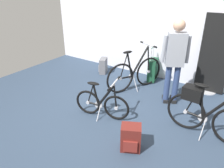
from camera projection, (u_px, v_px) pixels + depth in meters
name	position (u px, v px, depth m)	size (l,w,h in m)	color
ground_plane	(103.00, 119.00, 3.73)	(6.38, 6.38, 0.00)	#2D3D51
back_wall	(162.00, 22.00, 4.87)	(6.38, 0.10, 2.67)	silver
floor_banner_stand	(214.00, 60.00, 4.36)	(0.60, 0.36, 1.64)	#B7B7BC
folding_bike_foreground	(102.00, 103.00, 3.70)	(0.98, 0.52, 0.71)	black
display_bike_left	(205.00, 111.00, 3.20)	(1.31, 0.53, 0.92)	black
display_bike_right	(135.00, 73.00, 4.66)	(0.71, 1.30, 0.99)	black
visitor_near_wall	(175.00, 58.00, 3.87)	(0.47, 0.37, 1.61)	navy
rolling_suitcase	(153.00, 70.00, 5.08)	(0.25, 0.39, 0.83)	#19472D
backpack_on_floor	(131.00, 138.00, 2.99)	(0.35, 0.33, 0.39)	maroon
handbag_on_floor	(103.00, 66.00, 5.58)	(0.29, 0.37, 0.38)	slate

